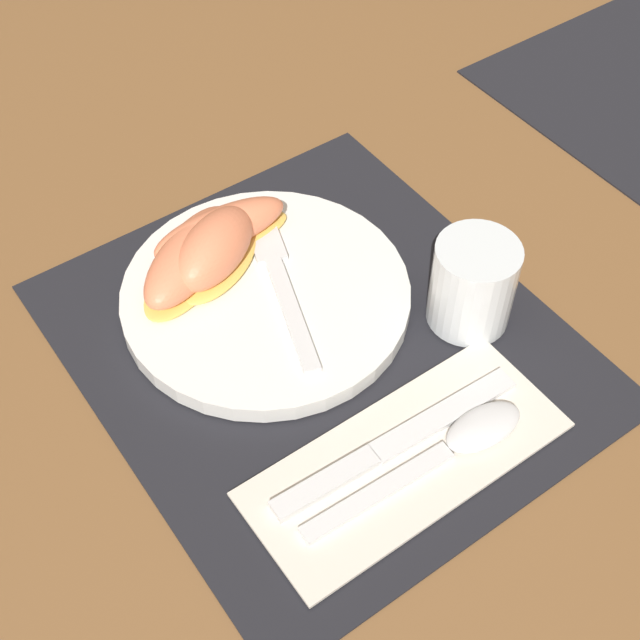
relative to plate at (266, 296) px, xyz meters
The scene contains 11 objects.
ground_plane 0.06m from the plate, 11.20° to the left, with size 3.00×3.00×0.00m, color brown.
placemat 0.06m from the plate, 11.20° to the left, with size 0.41×0.36×0.00m.
plate is the anchor object (origin of this frame).
juice_glass 0.17m from the plate, 49.60° to the left, with size 0.07×0.07×0.08m.
napkin 0.19m from the plate, ahead, with size 0.10×0.24×0.00m.
knife 0.17m from the plate, ahead, with size 0.03×0.21×0.01m.
spoon 0.20m from the plate, ahead, with size 0.04×0.19×0.01m.
fork 0.03m from the plate, 125.80° to the left, with size 0.19×0.08×0.00m.
citrus_wedge_0 0.07m from the plate, behind, with size 0.05×0.13×0.04m.
citrus_wedge_1 0.06m from the plate, 156.74° to the right, with size 0.10×0.11×0.05m.
citrus_wedge_2 0.07m from the plate, 143.97° to the right, with size 0.11×0.14×0.04m.
Camera 1 is at (0.36, -0.26, 0.57)m, focal length 50.00 mm.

